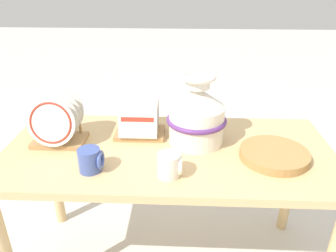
{
  "coord_description": "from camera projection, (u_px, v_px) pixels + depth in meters",
  "views": [
    {
      "loc": [
        0.06,
        -1.24,
        1.41
      ],
      "look_at": [
        0.0,
        0.0,
        0.8
      ],
      "focal_mm": 35.0,
      "sensor_mm": 36.0,
      "label": 1
    }
  ],
  "objects": [
    {
      "name": "dish_rack_round_plates",
      "position": [
        57.0,
        125.0,
        1.43
      ],
      "size": [
        0.23,
        0.18,
        0.23
      ],
      "color": "tan",
      "rests_on": "display_table"
    },
    {
      "name": "mug_cream_glaze",
      "position": [
        170.0,
        165.0,
        1.23
      ],
      "size": [
        0.1,
        0.09,
        0.09
      ],
      "color": "silver",
      "rests_on": "display_table"
    },
    {
      "name": "ceramic_vase",
      "position": [
        197.0,
        114.0,
        1.43
      ],
      "size": [
        0.27,
        0.27,
        0.32
      ],
      "color": "white",
      "rests_on": "display_table"
    },
    {
      "name": "dish_rack_square_plates",
      "position": [
        140.0,
        123.0,
        1.52
      ],
      "size": [
        0.23,
        0.17,
        0.2
      ],
      "color": "tan",
      "rests_on": "display_table"
    },
    {
      "name": "display_table",
      "position": [
        168.0,
        165.0,
        1.47
      ],
      "size": [
        1.43,
        0.66,
        0.69
      ],
      "color": "tan",
      "rests_on": "ground_plane"
    },
    {
      "name": "mug_cobalt_glaze",
      "position": [
        91.0,
        160.0,
        1.26
      ],
      "size": [
        0.1,
        0.09,
        0.09
      ],
      "color": "#42569E",
      "rests_on": "display_table"
    },
    {
      "name": "wicker_charger_stack",
      "position": [
        274.0,
        155.0,
        1.35
      ],
      "size": [
        0.28,
        0.28,
        0.04
      ],
      "color": "#AD7F47",
      "rests_on": "display_table"
    }
  ]
}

